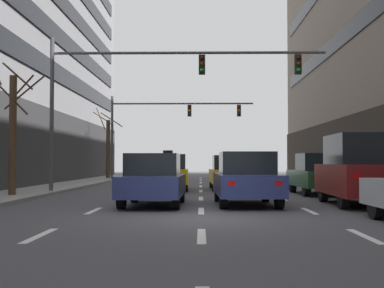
{
  "coord_description": "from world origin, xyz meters",
  "views": [
    {
      "loc": [
        -0.02,
        -12.88,
        1.38
      ],
      "look_at": [
        -0.42,
        12.47,
        2.24
      ],
      "focal_mm": 49.33,
      "sensor_mm": 36.0,
      "label": 1
    }
  ],
  "objects_px": {
    "car_driving_3": "(246,179)",
    "street_tree_0": "(108,147)",
    "taxi_driving_1": "(168,173)",
    "traffic_signal_0": "(149,81)",
    "pedestrian_0": "(368,168)",
    "car_parked_3": "(319,174)",
    "traffic_signal_1": "(163,119)",
    "car_parked_2": "(359,170)",
    "car_driving_0": "(153,180)",
    "taxi_driving_2": "(230,173)",
    "street_tree_1": "(13,130)"
  },
  "relations": [
    {
      "from": "car_driving_0",
      "to": "taxi_driving_2",
      "type": "height_order",
      "value": "taxi_driving_2"
    },
    {
      "from": "pedestrian_0",
      "to": "traffic_signal_1",
      "type": "bearing_deg",
      "value": 127.9
    },
    {
      "from": "car_parked_3",
      "to": "traffic_signal_0",
      "type": "xyz_separation_m",
      "value": [
        -7.26,
        0.2,
        4.03
      ]
    },
    {
      "from": "pedestrian_0",
      "to": "car_driving_0",
      "type": "bearing_deg",
      "value": -138.74
    },
    {
      "from": "taxi_driving_1",
      "to": "pedestrian_0",
      "type": "xyz_separation_m",
      "value": [
        9.4,
        -0.86,
        0.24
      ]
    },
    {
      "from": "car_parked_2",
      "to": "car_driving_0",
      "type": "bearing_deg",
      "value": -178.13
    },
    {
      "from": "car_driving_0",
      "to": "car_driving_3",
      "type": "distance_m",
      "value": 2.96
    },
    {
      "from": "car_driving_0",
      "to": "street_tree_0",
      "type": "xyz_separation_m",
      "value": [
        -5.65,
        23.89,
        1.74
      ]
    },
    {
      "from": "car_driving_3",
      "to": "pedestrian_0",
      "type": "height_order",
      "value": "pedestrian_0"
    },
    {
      "from": "street_tree_1",
      "to": "street_tree_0",
      "type": "bearing_deg",
      "value": 90.02
    },
    {
      "from": "car_parked_3",
      "to": "street_tree_1",
      "type": "relative_size",
      "value": 0.88
    },
    {
      "from": "car_driving_3",
      "to": "car_parked_2",
      "type": "height_order",
      "value": "car_parked_2"
    },
    {
      "from": "traffic_signal_0",
      "to": "car_parked_2",
      "type": "bearing_deg",
      "value": -38.88
    },
    {
      "from": "taxi_driving_2",
      "to": "taxi_driving_1",
      "type": "bearing_deg",
      "value": -167.19
    },
    {
      "from": "traffic_signal_1",
      "to": "street_tree_0",
      "type": "height_order",
      "value": "traffic_signal_1"
    },
    {
      "from": "car_parked_2",
      "to": "traffic_signal_0",
      "type": "relative_size",
      "value": 0.39
    },
    {
      "from": "car_parked_3",
      "to": "street_tree_1",
      "type": "bearing_deg",
      "value": -167.89
    },
    {
      "from": "car_parked_2",
      "to": "taxi_driving_2",
      "type": "bearing_deg",
      "value": 110.66
    },
    {
      "from": "taxi_driving_2",
      "to": "car_driving_3",
      "type": "bearing_deg",
      "value": -89.96
    },
    {
      "from": "car_parked_3",
      "to": "street_tree_0",
      "type": "bearing_deg",
      "value": 124.04
    },
    {
      "from": "car_driving_3",
      "to": "car_parked_2",
      "type": "relative_size",
      "value": 0.97
    },
    {
      "from": "car_driving_0",
      "to": "street_tree_1",
      "type": "xyz_separation_m",
      "value": [
        -5.65,
        3.25,
        1.8
      ]
    },
    {
      "from": "car_driving_3",
      "to": "street_tree_0",
      "type": "xyz_separation_m",
      "value": [
        -8.6,
        23.58,
        1.72
      ]
    },
    {
      "from": "taxi_driving_2",
      "to": "car_parked_2",
      "type": "xyz_separation_m",
      "value": [
        3.58,
        -9.49,
        0.28
      ]
    },
    {
      "from": "traffic_signal_0",
      "to": "traffic_signal_1",
      "type": "xyz_separation_m",
      "value": [
        -0.48,
        15.6,
        -0.4
      ]
    },
    {
      "from": "car_parked_2",
      "to": "traffic_signal_0",
      "type": "distance_m",
      "value": 10.06
    },
    {
      "from": "car_driving_3",
      "to": "street_tree_1",
      "type": "xyz_separation_m",
      "value": [
        -8.59,
        2.95,
        1.77
      ]
    },
    {
      "from": "taxi_driving_2",
      "to": "street_tree_1",
      "type": "relative_size",
      "value": 0.86
    },
    {
      "from": "car_driving_0",
      "to": "traffic_signal_0",
      "type": "bearing_deg",
      "value": 96.97
    },
    {
      "from": "car_driving_3",
      "to": "traffic_signal_1",
      "type": "distance_m",
      "value": 22.07
    },
    {
      "from": "car_parked_3",
      "to": "traffic_signal_0",
      "type": "height_order",
      "value": "traffic_signal_0"
    },
    {
      "from": "car_driving_3",
      "to": "pedestrian_0",
      "type": "bearing_deg",
      "value": 51.04
    },
    {
      "from": "car_driving_0",
      "to": "street_tree_0",
      "type": "distance_m",
      "value": 24.61
    },
    {
      "from": "car_driving_3",
      "to": "traffic_signal_0",
      "type": "relative_size",
      "value": 0.38
    },
    {
      "from": "car_parked_2",
      "to": "street_tree_1",
      "type": "bearing_deg",
      "value": 165.97
    },
    {
      "from": "taxi_driving_1",
      "to": "traffic_signal_0",
      "type": "xyz_separation_m",
      "value": [
        -0.64,
        -2.95,
        4.03
      ]
    },
    {
      "from": "taxi_driving_2",
      "to": "pedestrian_0",
      "type": "relative_size",
      "value": 2.77
    },
    {
      "from": "pedestrian_0",
      "to": "car_driving_3",
      "type": "bearing_deg",
      "value": -128.96
    },
    {
      "from": "traffic_signal_1",
      "to": "street_tree_0",
      "type": "xyz_separation_m",
      "value": [
        -4.43,
        2.22,
        -1.93
      ]
    },
    {
      "from": "taxi_driving_2",
      "to": "pedestrian_0",
      "type": "height_order",
      "value": "taxi_driving_2"
    },
    {
      "from": "pedestrian_0",
      "to": "traffic_signal_0",
      "type": "bearing_deg",
      "value": -168.24
    },
    {
      "from": "taxi_driving_2",
      "to": "traffic_signal_0",
      "type": "height_order",
      "value": "traffic_signal_0"
    },
    {
      "from": "taxi_driving_1",
      "to": "street_tree_0",
      "type": "distance_m",
      "value": 15.96
    },
    {
      "from": "car_parked_3",
      "to": "traffic_signal_1",
      "type": "bearing_deg",
      "value": 116.1
    },
    {
      "from": "taxi_driving_1",
      "to": "taxi_driving_2",
      "type": "xyz_separation_m",
      "value": [
        3.04,
        0.69,
        -0.02
      ]
    },
    {
      "from": "car_driving_0",
      "to": "taxi_driving_2",
      "type": "xyz_separation_m",
      "value": [
        2.94,
        9.71,
        0.03
      ]
    },
    {
      "from": "taxi_driving_2",
      "to": "car_driving_3",
      "type": "height_order",
      "value": "taxi_driving_2"
    },
    {
      "from": "taxi_driving_1",
      "to": "traffic_signal_0",
      "type": "height_order",
      "value": "traffic_signal_0"
    },
    {
      "from": "car_driving_0",
      "to": "traffic_signal_0",
      "type": "height_order",
      "value": "traffic_signal_0"
    },
    {
      "from": "car_parked_3",
      "to": "traffic_signal_1",
      "type": "xyz_separation_m",
      "value": [
        -7.74,
        15.8,
        3.63
      ]
    }
  ]
}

